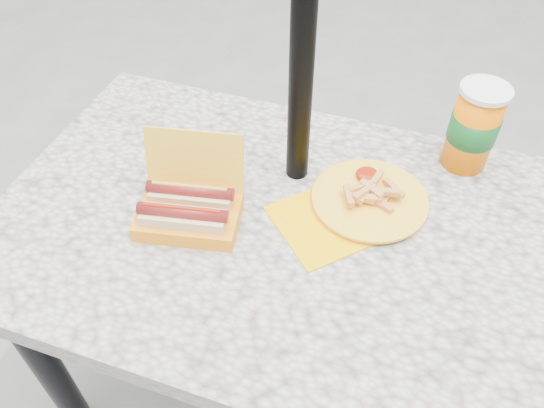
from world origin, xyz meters
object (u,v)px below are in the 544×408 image
(umbrella_pole, at_px, (303,32))
(soda_cup, at_px, (474,127))
(hotdog_box, at_px, (189,208))
(fries_plate, at_px, (366,200))

(umbrella_pole, relative_size, soda_cup, 10.73)
(umbrella_pole, relative_size, hotdog_box, 9.30)
(fries_plate, distance_m, soda_cup, 0.29)
(soda_cup, bearing_deg, hotdog_box, -144.37)
(umbrella_pole, height_order, fries_plate, umbrella_pole)
(hotdog_box, xyz_separation_m, fries_plate, (0.34, 0.17, -0.03))
(fries_plate, bearing_deg, umbrella_pole, 163.85)
(umbrella_pole, xyz_separation_m, hotdog_box, (-0.17, -0.22, -0.31))
(hotdog_box, relative_size, fries_plate, 0.68)
(umbrella_pole, xyz_separation_m, fries_plate, (0.17, -0.05, -0.34))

